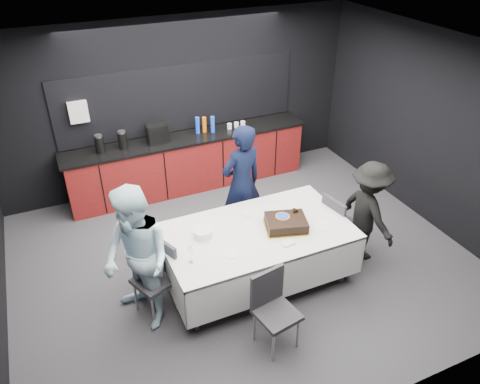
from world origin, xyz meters
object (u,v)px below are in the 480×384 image
object	(u,v)px
chair_right	(338,222)
person_right	(368,212)
plate_stack	(203,233)
person_center	(242,184)
chair_left	(159,272)
chair_near	(273,304)
party_table	(256,239)
person_left	(137,260)
cake_assembly	(286,223)
champagne_flute	(190,251)

from	to	relation	value
chair_right	person_right	bearing A→B (deg)	-30.40
plate_stack	person_center	size ratio (longest dim) A/B	0.13
plate_stack	chair_left	world-z (taller)	chair_left
chair_near	person_center	world-z (taller)	person_center
party_table	person_center	xyz separation A→B (m)	(0.22, 0.94, 0.24)
person_left	person_right	bearing A→B (deg)	68.56
chair_left	cake_assembly	bearing A→B (deg)	-4.29
champagne_flute	chair_left	bearing A→B (deg)	139.14
party_table	person_center	size ratio (longest dim) A/B	1.32
plate_stack	person_right	size ratio (longest dim) A/B	0.16
chair_left	champagne_flute	bearing A→B (deg)	-40.86
party_table	chair_right	bearing A→B (deg)	1.01
chair_right	chair_near	bearing A→B (deg)	-146.60
party_table	chair_right	xyz separation A→B (m)	(1.23, 0.02, -0.11)
chair_left	person_left	distance (m)	0.44
chair_right	person_center	size ratio (longest dim) A/B	0.53
cake_assembly	chair_near	size ratio (longest dim) A/B	0.68
chair_left	party_table	bearing A→B (deg)	-1.41
plate_stack	chair_right	xyz separation A→B (m)	(1.88, -0.13, -0.30)
champagne_flute	person_right	xyz separation A→B (m)	(2.49, 0.07, -0.22)
person_center	champagne_flute	bearing A→B (deg)	34.55
cake_assembly	chair_right	bearing A→B (deg)	7.28
party_table	chair_right	size ratio (longest dim) A/B	2.51
chair_right	person_center	bearing A→B (deg)	137.76
person_left	chair_left	bearing A→B (deg)	95.81
chair_right	person_center	xyz separation A→B (m)	(-1.01, 0.92, 0.34)
champagne_flute	person_center	distance (m)	1.66
cake_assembly	champagne_flute	world-z (taller)	champagne_flute
cake_assembly	person_right	distance (m)	1.21
plate_stack	chair_near	xyz separation A→B (m)	(0.37, -1.13, -0.30)
cake_assembly	plate_stack	world-z (taller)	cake_assembly
chair_near	person_left	bearing A→B (deg)	143.76
chair_left	chair_near	bearing A→B (deg)	-45.91
party_table	person_center	world-z (taller)	person_center
cake_assembly	chair_right	xyz separation A→B (m)	(0.87, 0.11, -0.31)
cake_assembly	champagne_flute	xyz separation A→B (m)	(-1.30, -0.15, 0.09)
champagne_flute	chair_near	bearing A→B (deg)	-48.06
chair_right	person_left	bearing A→B (deg)	-177.77
person_center	person_right	xyz separation A→B (m)	(1.33, -1.11, -0.16)
chair_right	chair_near	size ratio (longest dim) A/B	1.00
plate_stack	chair_right	world-z (taller)	chair_right
plate_stack	person_right	world-z (taller)	person_right
champagne_flute	chair_right	xyz separation A→B (m)	(2.17, 0.26, -0.40)
chair_near	plate_stack	bearing A→B (deg)	108.22
party_table	person_center	distance (m)	0.99
cake_assembly	chair_near	distance (m)	1.13
chair_right	person_right	distance (m)	0.42
party_table	chair_near	distance (m)	1.02
cake_assembly	person_center	bearing A→B (deg)	97.52
cake_assembly	person_right	world-z (taller)	person_right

